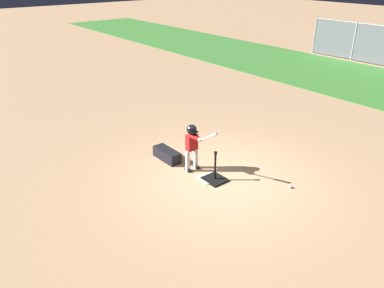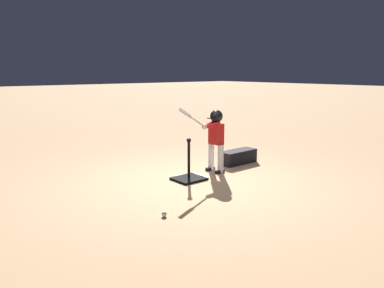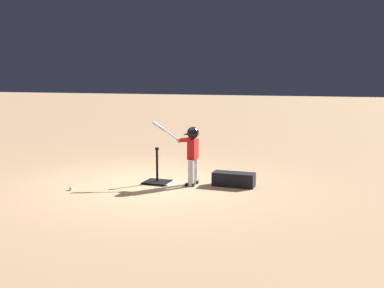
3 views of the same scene
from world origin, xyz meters
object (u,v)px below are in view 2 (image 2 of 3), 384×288
Objects in this scene: batting_tee at (189,175)px; baseball at (164,214)px; equipment_bag at (238,157)px; batter_child at (215,133)px.

baseball is at bearing 39.69° from batting_tee.
baseball is at bearing 24.90° from equipment_bag.
batter_child is 17.32× the size of baseball.
baseball is 3.20m from equipment_bag.
baseball is 0.09× the size of equipment_bag.
equipment_bag is at bearing -154.44° from baseball.
batter_child is 2.48m from baseball.
batting_tee is at bearing 7.79° from batter_child.
batter_child is 1.06m from equipment_bag.
equipment_bag is (-0.84, -0.18, -0.62)m from batter_child.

